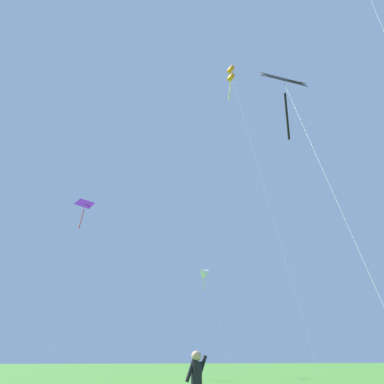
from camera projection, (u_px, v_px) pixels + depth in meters
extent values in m
cube|color=black|center=(283.00, 79.00, 17.23)|extent=(2.10, 1.36, 1.44)
cylinder|color=#3F382D|center=(283.00, 79.00, 17.23)|extent=(1.83, 0.61, 0.47)
cylinder|color=black|center=(287.00, 116.00, 16.78)|extent=(0.36, 0.53, 1.99)
cylinder|color=silver|center=(332.00, 191.00, 12.10)|extent=(1.21, 5.69, 12.50)
cube|color=purple|center=(85.00, 204.00, 45.82)|extent=(2.37, 1.45, 1.71)
cylinder|color=#3F382D|center=(85.00, 204.00, 45.82)|extent=(1.40, 1.06, 0.86)
cylinder|color=red|center=(81.00, 219.00, 45.23)|extent=(0.43, 0.50, 2.24)
cylinder|color=silver|center=(69.00, 280.00, 40.09)|extent=(1.57, 4.58, 17.86)
cube|color=orange|center=(231.00, 69.00, 42.92)|extent=(0.79, 0.79, 0.77)
cube|color=orange|center=(231.00, 77.00, 42.53)|extent=(0.79, 0.79, 0.77)
cylinder|color=#3F382D|center=(231.00, 73.00, 42.72)|extent=(0.04, 0.04, 1.47)
cylinder|color=yellow|center=(230.00, 89.00, 42.06)|extent=(0.36, 0.42, 2.65)
cylinder|color=silver|center=(264.00, 188.00, 33.37)|extent=(1.14, 8.58, 29.53)
cone|color=white|center=(202.00, 272.00, 43.26)|extent=(1.42, 1.30, 1.28)
cylinder|color=yellow|center=(203.00, 283.00, 42.96)|extent=(0.36, 0.32, 1.50)
cylinder|color=silver|center=(219.00, 321.00, 39.69)|extent=(1.93, 4.20, 10.21)
cube|color=black|center=(196.00, 376.00, 9.65)|extent=(0.22, 0.20, 0.65)
cylinder|color=black|center=(202.00, 369.00, 9.75)|extent=(0.29, 0.09, 0.61)
cylinder|color=black|center=(191.00, 369.00, 9.67)|extent=(0.29, 0.09, 0.61)
sphere|color=tan|center=(196.00, 356.00, 9.82)|extent=(0.24, 0.24, 0.24)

